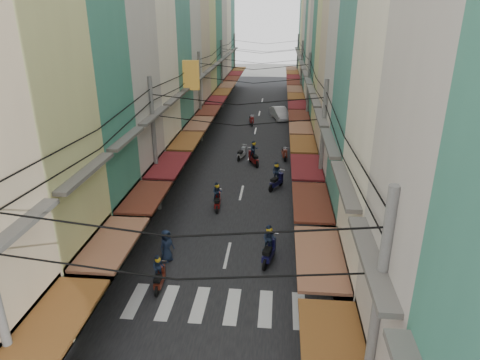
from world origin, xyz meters
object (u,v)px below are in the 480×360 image
Objects in this scene: white_car at (280,119)px; market_umbrella at (378,233)px; bicycle at (346,218)px; traffic_sign at (336,218)px.

market_umbrella reaches higher than white_car.
white_car is 2.97× the size of bicycle.
bicycle is 5.20m from traffic_sign.
market_umbrella is at bearing -97.61° from white_car.
bicycle is at bearing 94.14° from market_umbrella.
traffic_sign reaches higher than bicycle.
market_umbrella is at bearing -38.29° from traffic_sign.
white_car is 29.40m from traffic_sign.
white_car reaches higher than bicycle.
market_umbrella is 0.84× the size of traffic_sign.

